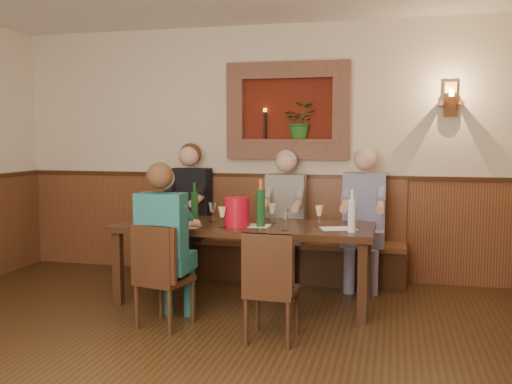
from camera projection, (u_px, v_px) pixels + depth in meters
ground_plane at (170, 383)px, 3.64m from camera, size 6.00×6.00×0.00m
room_shell at (166, 84)px, 3.45m from camera, size 6.04×6.04×2.82m
wainscoting at (169, 294)px, 3.58m from camera, size 6.02×6.02×1.15m
wall_niche at (291, 115)px, 6.25m from camera, size 1.36×0.30×1.06m
wall_sconce at (450, 100)px, 5.83m from camera, size 0.25×0.20×0.35m
dining_table at (244, 232)px, 5.36m from camera, size 2.40×0.90×0.75m
bench at (266, 249)px, 6.31m from camera, size 3.00×0.45×1.11m
chair_near_left at (163, 297)px, 4.70m from camera, size 0.46×0.46×0.87m
chair_near_right at (272, 309)px, 4.38m from camera, size 0.39×0.39×0.86m
person_bench_left at (188, 221)px, 6.38m from camera, size 0.45×0.55×1.49m
person_bench_mid at (284, 228)px, 6.13m from camera, size 0.42×0.52×1.43m
person_bench_right at (363, 229)px, 5.93m from camera, size 0.44×0.53×1.46m
person_chair_front at (166, 258)px, 4.73m from camera, size 0.39×0.48×1.36m
spittoon_bucket at (237, 212)px, 5.20m from camera, size 0.27×0.27×0.27m
wine_bottle_green_a at (261, 207)px, 5.17m from camera, size 0.08×0.08×0.43m
wine_bottle_green_b at (195, 206)px, 5.51m from camera, size 0.08×0.08×0.38m
water_bottle at (352, 215)px, 4.89m from camera, size 0.07×0.07×0.37m
tasting_sheet_a at (160, 222)px, 5.49m from camera, size 0.29×0.22×0.00m
tasting_sheet_b at (253, 226)px, 5.25m from camera, size 0.32×0.23×0.00m
tasting_sheet_c at (338, 228)px, 5.08m from camera, size 0.36×0.31×0.00m
tasting_sheet_d at (186, 226)px, 5.21m from camera, size 0.28×0.21×0.00m
wine_glass_0 at (145, 213)px, 5.44m from camera, size 0.08×0.08×0.19m
wine_glass_1 at (285, 219)px, 4.99m from camera, size 0.08×0.08×0.19m
wine_glass_2 at (228, 217)px, 5.17m from camera, size 0.08×0.08×0.19m
wine_glass_3 at (319, 216)px, 5.22m from camera, size 0.08×0.08×0.19m
wine_glass_4 at (170, 210)px, 5.63m from camera, size 0.08×0.08×0.19m
wine_glass_5 at (177, 215)px, 5.28m from camera, size 0.08×0.08×0.19m
wine_glass_6 at (354, 219)px, 5.01m from camera, size 0.08×0.08×0.19m
wine_glass_7 at (212, 212)px, 5.48m from camera, size 0.08×0.08×0.19m
wine_glass_8 at (222, 217)px, 5.13m from camera, size 0.08×0.08×0.19m
wine_glass_9 at (272, 214)px, 5.37m from camera, size 0.08×0.08×0.19m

